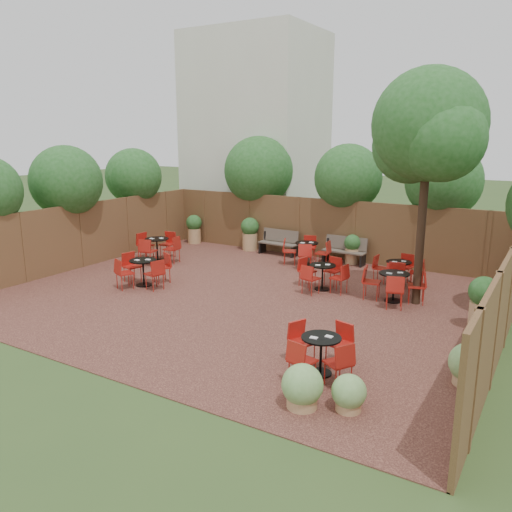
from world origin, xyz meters
The scene contains 13 objects.
ground centered at (0.00, 0.00, 0.00)m, with size 80.00×80.00×0.00m, color #354F23.
courtyard_paving centered at (0.00, 0.00, 0.01)m, with size 12.00×10.00×0.02m, color #361B16.
fence_back centered at (0.00, 5.00, 1.00)m, with size 12.00×0.08×2.00m, color #4C351C.
fence_left centered at (-6.00, 0.00, 1.00)m, with size 0.08×10.00×2.00m, color #4C351C.
fence_right centered at (6.00, 0.00, 1.00)m, with size 0.08×10.00×2.00m, color #4C351C.
neighbour_building centered at (-4.50, 8.00, 4.00)m, with size 5.00×4.00×8.00m, color beige.
overhang_foliage centered at (-1.59, 3.37, 2.67)m, with size 15.27×10.43×2.52m.
courtyard_tree centered at (3.87, 1.74, 4.12)m, with size 2.75×2.65×5.57m.
park_bench_left centered at (-1.53, 4.62, 0.46)m, with size 1.40×0.50×0.86m.
park_bench_right centered at (0.87, 4.62, 0.46)m, with size 1.41×0.48×0.86m.
bistro_tables centered at (0.27, 1.22, 0.44)m, with size 9.42×8.25×0.87m.
planters centered at (-0.25, 3.49, 0.62)m, with size 11.33×4.62×1.17m.
low_shrubs centered at (4.65, -3.21, 0.35)m, with size 2.69×2.74×0.72m.
Camera 1 is at (6.74, -10.61, 4.11)m, focal length 36.12 mm.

